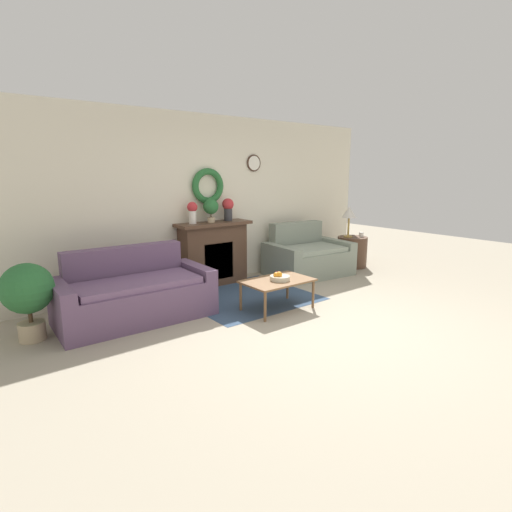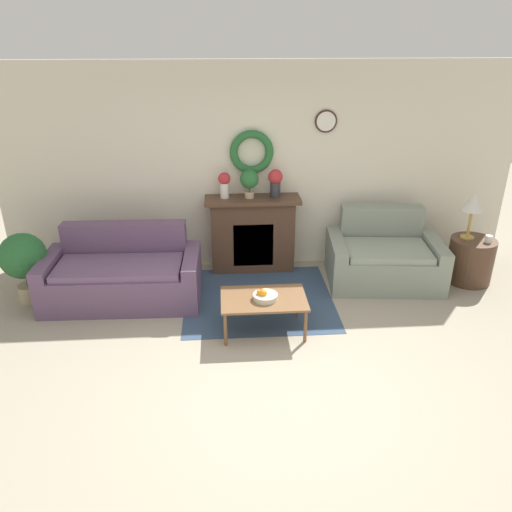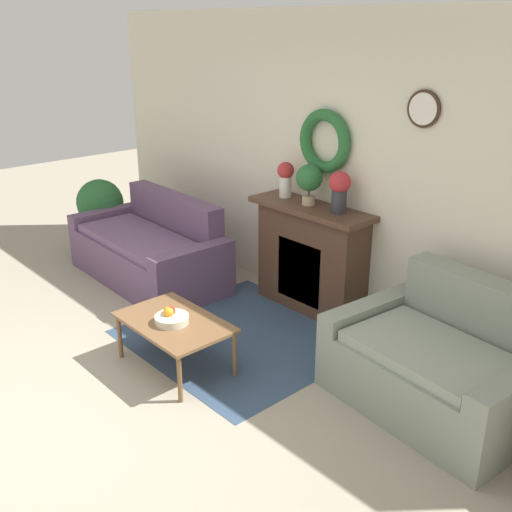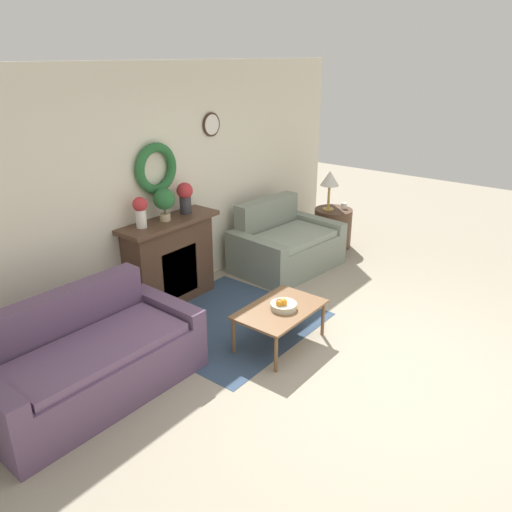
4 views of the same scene
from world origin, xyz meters
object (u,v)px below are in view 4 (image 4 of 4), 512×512
object	(u,v)px
vase_on_mantel_left	(140,210)
vase_on_mantel_right	(185,196)
coffee_table	(280,312)
fruit_bowl	(283,305)
couch_left	(91,361)
loveseat_right	(285,245)
table_lamp	(330,180)
fireplace	(170,261)
mug	(344,206)
side_table_by_loveseat	(333,228)
potted_plant_on_mantel	(164,200)

from	to	relation	value
vase_on_mantel_left	vase_on_mantel_right	xyz separation A→B (m)	(0.66, -0.00, 0.01)
coffee_table	fruit_bowl	size ratio (longest dim) A/B	3.46
couch_left	loveseat_right	distance (m)	3.31
vase_on_mantel_left	vase_on_mantel_right	world-z (taller)	vase_on_mantel_right
couch_left	table_lamp	bearing A→B (deg)	4.35
fireplace	vase_on_mantel_right	distance (m)	0.78
vase_on_mantel_right	mug	bearing A→B (deg)	-14.42
fireplace	side_table_by_loveseat	distance (m)	2.86
side_table_by_loveseat	fruit_bowl	bearing A→B (deg)	-159.74
couch_left	coffee_table	world-z (taller)	couch_left
couch_left	potted_plant_on_mantel	distance (m)	1.98
coffee_table	table_lamp	world-z (taller)	table_lamp
vase_on_mantel_right	potted_plant_on_mantel	distance (m)	0.34
couch_left	mug	size ratio (longest dim) A/B	20.88
vase_on_mantel_left	fireplace	bearing A→B (deg)	-0.90
side_table_by_loveseat	coffee_table	bearing A→B (deg)	-160.33
coffee_table	mug	distance (m)	3.05
vase_on_mantel_left	table_lamp	bearing A→B (deg)	-9.55
loveseat_right	fruit_bowl	distance (m)	2.01
potted_plant_on_mantel	loveseat_right	bearing A→B (deg)	-14.70
fireplace	couch_left	distance (m)	1.79
side_table_by_loveseat	vase_on_mantel_right	size ratio (longest dim) A/B	1.61
table_lamp	mug	distance (m)	0.48
fruit_bowl	side_table_by_loveseat	world-z (taller)	side_table_by_loveseat
vase_on_mantel_right	table_lamp	bearing A→B (deg)	-12.06
couch_left	vase_on_mantel_right	size ratio (longest dim) A/B	5.15
side_table_by_loveseat	vase_on_mantel_right	xyz separation A→B (m)	(-2.50, 0.58, 0.94)
vase_on_mantel_right	fruit_bowl	bearing A→B (deg)	-99.80
vase_on_mantel_left	potted_plant_on_mantel	size ratio (longest dim) A/B	0.91
vase_on_mantel_left	mug	bearing A→B (deg)	-11.62
couch_left	loveseat_right	size ratio (longest dim) A/B	1.25
side_table_by_loveseat	table_lamp	bearing A→B (deg)	141.34
table_lamp	mug	bearing A→B (deg)	-38.16
fruit_bowl	vase_on_mantel_left	distance (m)	1.82
vase_on_mantel_left	vase_on_mantel_right	bearing A→B (deg)	-0.00
side_table_by_loveseat	table_lamp	xyz separation A→B (m)	(-0.07, 0.06, 0.75)
table_lamp	vase_on_mantel_left	xyz separation A→B (m)	(-3.08, 0.52, 0.18)
table_lamp	vase_on_mantel_left	distance (m)	3.13
vase_on_mantel_left	vase_on_mantel_right	size ratio (longest dim) A/B	0.93
fireplace	loveseat_right	bearing A→B (deg)	-15.49
couch_left	mug	bearing A→B (deg)	2.26
mug	fruit_bowl	bearing A→B (deg)	-162.32
fireplace	fruit_bowl	bearing A→B (deg)	-89.22
loveseat_right	side_table_by_loveseat	bearing A→B (deg)	0.14
loveseat_right	mug	world-z (taller)	loveseat_right
fruit_bowl	vase_on_mantel_right	distance (m)	1.80
loveseat_right	potted_plant_on_mantel	world-z (taller)	potted_plant_on_mantel
coffee_table	mug	world-z (taller)	mug
fruit_bowl	table_lamp	world-z (taller)	table_lamp
potted_plant_on_mantel	mug	bearing A→B (deg)	-12.46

